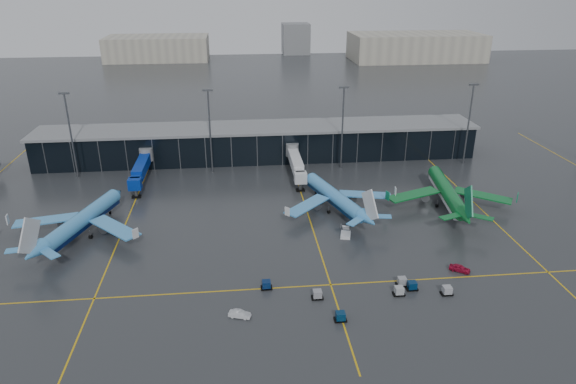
{
  "coord_description": "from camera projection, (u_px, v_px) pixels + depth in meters",
  "views": [
    {
      "loc": [
        -7.1,
        -98.91,
        56.1
      ],
      "look_at": [
        5.0,
        18.0,
        6.0
      ],
      "focal_mm": 32.0,
      "sensor_mm": 36.0,
      "label": 1
    }
  ],
  "objects": [
    {
      "name": "mobile_airstair",
      "position": [
        346.0,
        233.0,
        118.56
      ],
      "size": [
        2.95,
        3.66,
        3.45
      ],
      "rotation": [
        0.0,
        0.0,
        -0.26
      ],
      "color": "silver",
      "rests_on": "ground"
    },
    {
      "name": "baggage_carts",
      "position": [
        370.0,
        292.0,
        96.74
      ],
      "size": [
        36.14,
        12.76,
        1.7
      ],
      "color": "black",
      "rests_on": "ground"
    },
    {
      "name": "ground",
      "position": [
        274.0,
        250.0,
        113.17
      ],
      "size": [
        600.0,
        600.0,
        0.0
      ],
      "primitive_type": "plane",
      "color": "#282B2D",
      "rests_on": "ground"
    },
    {
      "name": "airliner_klm_near",
      "position": [
        335.0,
        189.0,
        130.59
      ],
      "size": [
        41.61,
        44.49,
        11.21
      ],
      "primitive_type": null,
      "rotation": [
        0.0,
        0.0,
        0.31
      ],
      "color": "#4296DB",
      "rests_on": "ground"
    },
    {
      "name": "service_van_red",
      "position": [
        460.0,
        268.0,
        104.67
      ],
      "size": [
        4.41,
        3.75,
        1.43
      ],
      "primitive_type": "imported",
      "rotation": [
        0.0,
        0.0,
        0.97
      ],
      "color": "#A40C2C",
      "rests_on": "ground"
    },
    {
      "name": "distant_hangars",
      "position": [
        315.0,
        47.0,
        361.58
      ],
      "size": [
        260.0,
        71.0,
        22.0
      ],
      "color": "#B2AD99",
      "rests_on": "ground"
    },
    {
      "name": "airliner_arkefly",
      "position": [
        81.0,
        211.0,
        117.86
      ],
      "size": [
        43.67,
        46.61,
        11.69
      ],
      "primitive_type": null,
      "rotation": [
        0.0,
        0.0,
        -0.32
      ],
      "color": "#4295D8",
      "rests_on": "ground"
    },
    {
      "name": "airliner_aer_lingus",
      "position": [
        448.0,
        184.0,
        133.07
      ],
      "size": [
        38.94,
        42.97,
        11.89
      ],
      "primitive_type": null,
      "rotation": [
        0.0,
        0.0,
        -0.14
      ],
      "color": "#0C6628",
      "rests_on": "ground"
    },
    {
      "name": "jet_bridges",
      "position": [
        141.0,
        168.0,
        147.4
      ],
      "size": [
        94.0,
        27.5,
        7.2
      ],
      "color": "#595B60",
      "rests_on": "ground"
    },
    {
      "name": "flood_masts",
      "position": [
        277.0,
        127.0,
        153.98
      ],
      "size": [
        203.0,
        0.5,
        25.5
      ],
      "color": "#595B60",
      "rests_on": "ground"
    },
    {
      "name": "service_van_white",
      "position": [
        240.0,
        314.0,
        90.68
      ],
      "size": [
        4.18,
        2.52,
        1.3
      ],
      "primitive_type": "imported",
      "rotation": [
        0.0,
        0.0,
        1.26
      ],
      "color": "silver",
      "rests_on": "ground"
    },
    {
      "name": "taxi_lines",
      "position": [
        312.0,
        226.0,
        123.82
      ],
      "size": [
        220.0,
        120.0,
        0.02
      ],
      "color": "gold",
      "rests_on": "ground"
    },
    {
      "name": "terminal_pier",
      "position": [
        259.0,
        142.0,
        167.78
      ],
      "size": [
        142.0,
        17.0,
        10.7
      ],
      "color": "black",
      "rests_on": "ground"
    }
  ]
}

